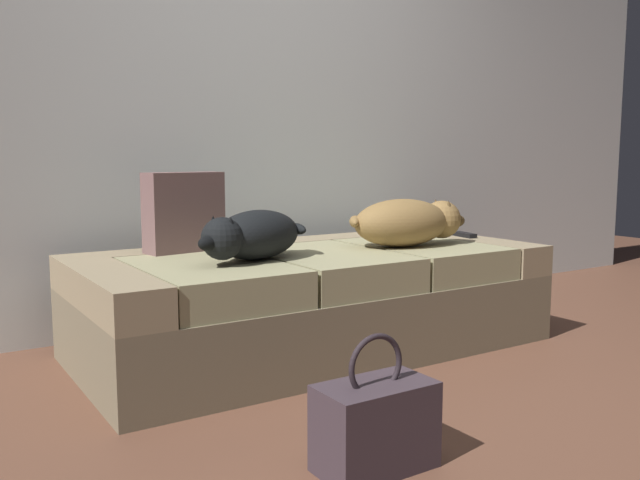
{
  "coord_description": "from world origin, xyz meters",
  "views": [
    {
      "loc": [
        -1.54,
        -1.38,
        0.84
      ],
      "look_at": [
        0.0,
        1.01,
        0.49
      ],
      "focal_mm": 37.44,
      "sensor_mm": 36.0,
      "label": 1
    }
  ],
  "objects_px": {
    "couch": "(314,300)",
    "handbag": "(375,424)",
    "dog_tan": "(409,222)",
    "tv_remote": "(464,235)",
    "throw_pillow": "(184,212)",
    "dog_dark": "(252,235)"
  },
  "relations": [
    {
      "from": "couch",
      "to": "handbag",
      "type": "distance_m",
      "value": 1.18
    },
    {
      "from": "dog_tan",
      "to": "handbag",
      "type": "bearing_deg",
      "value": -133.94
    },
    {
      "from": "dog_dark",
      "to": "handbag",
      "type": "relative_size",
      "value": 1.47
    },
    {
      "from": "dog_dark",
      "to": "dog_tan",
      "type": "xyz_separation_m",
      "value": [
        0.79,
        -0.01,
        0.01
      ]
    },
    {
      "from": "dog_tan",
      "to": "dog_dark",
      "type": "bearing_deg",
      "value": 179.45
    },
    {
      "from": "dog_dark",
      "to": "throw_pillow",
      "type": "distance_m",
      "value": 0.41
    },
    {
      "from": "throw_pillow",
      "to": "couch",
      "type": "bearing_deg",
      "value": -29.12
    },
    {
      "from": "tv_remote",
      "to": "throw_pillow",
      "type": "xyz_separation_m",
      "value": [
        -1.39,
        0.28,
        0.16
      ]
    },
    {
      "from": "dog_dark",
      "to": "dog_tan",
      "type": "relative_size",
      "value": 0.87
    },
    {
      "from": "handbag",
      "to": "couch",
      "type": "bearing_deg",
      "value": 65.87
    },
    {
      "from": "couch",
      "to": "dog_tan",
      "type": "distance_m",
      "value": 0.56
    },
    {
      "from": "couch",
      "to": "dog_tan",
      "type": "relative_size",
      "value": 3.13
    },
    {
      "from": "tv_remote",
      "to": "throw_pillow",
      "type": "bearing_deg",
      "value": 177.14
    },
    {
      "from": "couch",
      "to": "dog_dark",
      "type": "bearing_deg",
      "value": -162.83
    },
    {
      "from": "dog_tan",
      "to": "tv_remote",
      "type": "height_order",
      "value": "dog_tan"
    },
    {
      "from": "couch",
      "to": "handbag",
      "type": "bearing_deg",
      "value": -114.13
    },
    {
      "from": "tv_remote",
      "to": "throw_pillow",
      "type": "height_order",
      "value": "throw_pillow"
    },
    {
      "from": "couch",
      "to": "throw_pillow",
      "type": "relative_size",
      "value": 5.9
    },
    {
      "from": "couch",
      "to": "dog_tan",
      "type": "bearing_deg",
      "value": -15.04
    },
    {
      "from": "dog_tan",
      "to": "handbag",
      "type": "distance_m",
      "value": 1.39
    },
    {
      "from": "couch",
      "to": "handbag",
      "type": "height_order",
      "value": "couch"
    },
    {
      "from": "dog_tan",
      "to": "tv_remote",
      "type": "relative_size",
      "value": 4.27
    }
  ]
}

